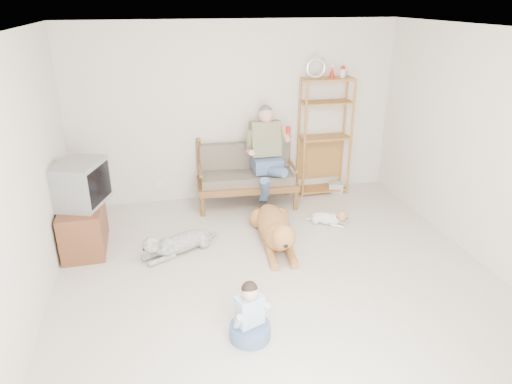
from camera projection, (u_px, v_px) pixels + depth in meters
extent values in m
plane|color=beige|center=(284.00, 291.00, 5.03)|extent=(5.50, 5.50, 0.00)
plane|color=white|center=(291.00, 32.00, 3.96)|extent=(5.50, 5.50, 0.00)
plane|color=beige|center=(236.00, 113.00, 6.96)|extent=(5.00, 0.00, 5.00)
plane|color=beige|center=(13.00, 199.00, 3.99)|extent=(0.00, 5.50, 5.50)
plane|color=beige|center=(506.00, 158.00, 5.00)|extent=(0.00, 5.50, 5.50)
cube|color=brown|center=(247.00, 184.00, 6.98)|extent=(1.55, 0.80, 0.10)
cube|color=#5F5648|center=(247.00, 177.00, 6.93)|extent=(1.42, 0.70, 0.13)
cube|color=#5F5648|center=(244.00, 157.00, 7.06)|extent=(1.39, 0.22, 0.45)
cylinder|color=brown|center=(243.00, 143.00, 7.03)|extent=(1.40, 0.15, 0.05)
cylinder|color=brown|center=(204.00, 208.00, 6.65)|extent=(0.07, 0.07, 0.30)
cylinder|color=brown|center=(199.00, 173.00, 7.06)|extent=(0.07, 0.07, 0.95)
cylinder|color=brown|center=(296.00, 199.00, 6.93)|extent=(0.07, 0.07, 0.30)
cylinder|color=brown|center=(286.00, 166.00, 7.34)|extent=(0.07, 0.07, 0.95)
cube|color=slate|center=(267.00, 164.00, 6.87)|extent=(0.42, 0.40, 0.21)
cube|color=#747451|center=(265.00, 139.00, 6.82)|extent=(0.44, 0.30, 0.55)
sphere|color=tan|center=(266.00, 115.00, 6.65)|extent=(0.22, 0.22, 0.22)
sphere|color=#534F49|center=(266.00, 112.00, 6.65)|extent=(0.20, 0.20, 0.20)
cylinder|color=#B31613|center=(288.00, 130.00, 6.60)|extent=(0.07, 0.07, 0.09)
cube|color=#A36C33|center=(328.00, 79.00, 6.87)|extent=(0.79, 0.32, 0.03)
torus|color=silver|center=(316.00, 68.00, 6.76)|extent=(0.32, 0.05, 0.32)
cone|color=#B31613|center=(332.00, 72.00, 6.84)|extent=(0.10, 0.10, 0.17)
cylinder|color=#A36C33|center=(305.00, 142.00, 7.01)|extent=(0.04, 0.04, 1.86)
cylinder|color=#A36C33|center=(299.00, 136.00, 7.29)|extent=(0.04, 0.04, 1.86)
cylinder|color=#A36C33|center=(351.00, 139.00, 7.17)|extent=(0.04, 0.04, 1.86)
cylinder|color=#A36C33|center=(344.00, 133.00, 7.44)|extent=(0.04, 0.04, 1.86)
cube|color=beige|center=(335.00, 187.00, 7.56)|extent=(0.27, 0.22, 0.15)
cube|color=brown|center=(84.00, 227.00, 5.78)|extent=(0.52, 0.91, 0.60)
cube|color=brown|center=(61.00, 237.00, 5.53)|extent=(0.03, 0.40, 0.50)
cube|color=brown|center=(67.00, 221.00, 5.93)|extent=(0.03, 0.40, 0.50)
cube|color=gray|center=(79.00, 183.00, 5.60)|extent=(0.71, 0.79, 0.55)
cube|color=black|center=(100.00, 184.00, 5.57)|extent=(0.20, 0.53, 0.44)
cube|color=silver|center=(159.00, 184.00, 7.11)|extent=(0.12, 0.02, 0.08)
ellipsoid|color=#B2743D|center=(274.00, 226.00, 6.05)|extent=(0.51, 1.20, 0.37)
sphere|color=#B2743D|center=(279.00, 237.00, 5.72)|extent=(0.37, 0.37, 0.37)
sphere|color=#B2743D|center=(284.00, 237.00, 5.39)|extent=(0.29, 0.29, 0.29)
ellipsoid|color=#B2743D|center=(286.00, 245.00, 5.28)|extent=(0.14, 0.22, 0.11)
cylinder|color=#B2743D|center=(266.00, 214.00, 6.62)|extent=(0.18, 0.47, 0.06)
ellipsoid|color=#B2743D|center=(275.00, 237.00, 5.40)|extent=(0.07, 0.10, 0.14)
ellipsoid|color=#B2743D|center=(291.00, 235.00, 5.43)|extent=(0.07, 0.10, 0.14)
ellipsoid|color=silver|center=(183.00, 242.00, 5.78)|extent=(0.84, 0.60, 0.24)
sphere|color=silver|center=(167.00, 247.00, 5.64)|extent=(0.24, 0.24, 0.24)
sphere|color=silver|center=(151.00, 245.00, 5.48)|extent=(0.21, 0.21, 0.21)
ellipsoid|color=silver|center=(144.00, 249.00, 5.43)|extent=(0.17, 0.15, 0.08)
cylinder|color=silver|center=(210.00, 237.00, 6.04)|extent=(0.25, 0.26, 0.04)
ellipsoid|color=silver|center=(150.00, 242.00, 5.54)|extent=(0.08, 0.07, 0.10)
ellipsoid|color=silver|center=(156.00, 247.00, 5.44)|extent=(0.08, 0.07, 0.10)
ellipsoid|color=silver|center=(326.00, 218.00, 6.49)|extent=(0.45, 0.40, 0.16)
sphere|color=silver|center=(334.00, 219.00, 6.44)|extent=(0.16, 0.16, 0.16)
sphere|color=#A78053|center=(342.00, 216.00, 6.37)|extent=(0.15, 0.15, 0.15)
ellipsoid|color=#A78053|center=(347.00, 218.00, 6.35)|extent=(0.12, 0.12, 0.06)
cylinder|color=silver|center=(312.00, 219.00, 6.58)|extent=(0.17, 0.07, 0.03)
cone|color=#A78053|center=(340.00, 214.00, 6.31)|extent=(0.04, 0.04, 0.05)
cone|color=#A78053|center=(342.00, 211.00, 6.40)|extent=(0.04, 0.04, 0.05)
torus|color=#B31613|center=(340.00, 216.00, 6.38)|extent=(0.14, 0.14, 0.02)
cylinder|color=slate|center=(250.00, 331.00, 4.31)|extent=(0.39, 0.39, 0.14)
cube|color=#A9BACB|center=(249.00, 310.00, 4.24)|extent=(0.29, 0.24, 0.30)
sphere|color=tan|center=(250.00, 292.00, 4.14)|extent=(0.16, 0.16, 0.16)
sphere|color=black|center=(249.00, 289.00, 4.13)|extent=(0.15, 0.15, 0.15)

